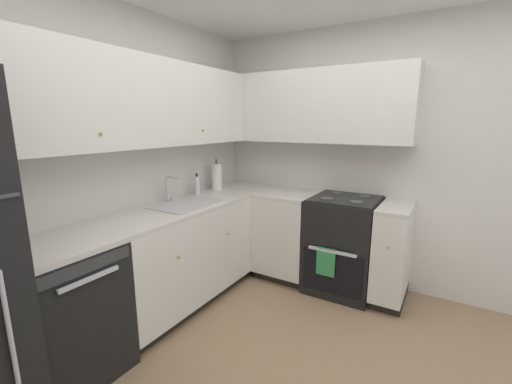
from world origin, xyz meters
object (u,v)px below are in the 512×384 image
paper_towel_roll (217,177)px  dishwasher (65,313)px  oven_range (343,244)px  soap_bottle (197,185)px

paper_towel_roll → dishwasher: bearing=-174.9°
dishwasher → oven_range: 2.36m
oven_range → paper_towel_roll: bearing=101.0°
oven_range → paper_towel_roll: 1.48m
dishwasher → paper_towel_roll: bearing=5.1°
soap_bottle → paper_towel_roll: (0.30, -0.02, 0.05)m
dishwasher → paper_towel_roll: paper_towel_roll is taller
dishwasher → soap_bottle: 1.61m
dishwasher → soap_bottle: bearing=6.9°
dishwasher → paper_towel_roll: (1.79, 0.16, 0.61)m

